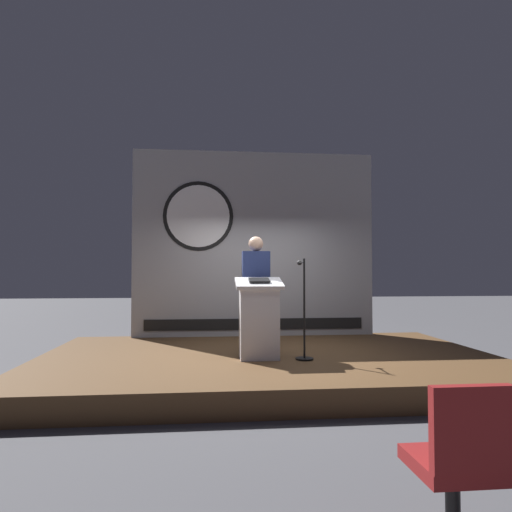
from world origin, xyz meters
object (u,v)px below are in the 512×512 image
at_px(podium, 259,319).
at_px(speaker_person, 256,293).
at_px(microphone_stand, 304,325).
at_px(audience_chair_left, 460,454).

bearing_deg(podium, speaker_person, 89.29).
bearing_deg(speaker_person, microphone_stand, -44.76).
xyz_separation_m(speaker_person, microphone_stand, (0.59, -0.59, -0.40)).
relative_size(podium, audience_chair_left, 1.24).
xyz_separation_m(microphone_stand, audience_chair_left, (0.08, -3.69, -0.27)).
height_order(podium, speaker_person, speaker_person).
bearing_deg(microphone_stand, podium, 169.97).
xyz_separation_m(speaker_person, audience_chair_left, (0.67, -4.28, -0.67)).
relative_size(podium, speaker_person, 0.65).
bearing_deg(microphone_stand, audience_chair_left, -88.81).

